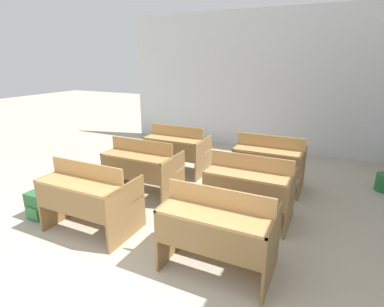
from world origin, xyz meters
The scene contains 8 objects.
wall_back centered at (0.00, 6.20, 1.59)m, with size 6.27×0.06×3.18m.
bench_front_left centered at (-0.69, 1.56, 0.48)m, with size 1.10×0.72×0.92m.
bench_front_right centered at (1.02, 1.55, 0.48)m, with size 1.10×0.72×0.92m.
bench_second_left centered at (-0.71, 2.73, 0.48)m, with size 1.10×0.72×0.92m.
bench_second_right centered at (1.03, 2.70, 0.48)m, with size 1.10×0.72×0.92m.
bench_third_left centered at (-0.70, 3.86, 0.48)m, with size 1.10×0.72×0.92m.
bench_third_right centered at (1.04, 3.87, 0.48)m, with size 1.10×0.72×0.92m.
schoolbag centered at (-1.56, 1.49, 0.18)m, with size 0.31×0.25×0.37m.
Camera 1 is at (1.93, -0.94, 2.09)m, focal length 28.00 mm.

